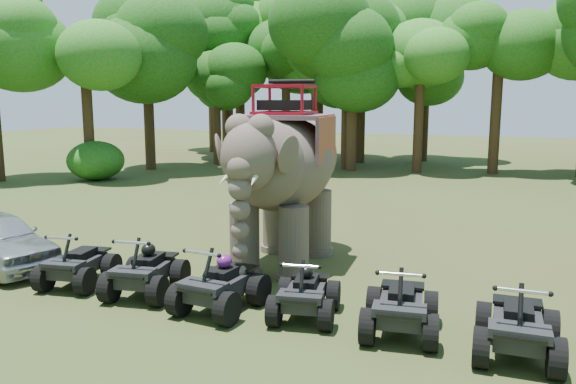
% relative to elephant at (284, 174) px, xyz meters
% --- Properties ---
extents(ground, '(110.00, 110.00, 0.00)m').
position_rel_elephant_xyz_m(ground, '(0.33, -1.75, -2.22)').
color(ground, '#47381E').
rests_on(ground, ground).
extents(elephant, '(2.72, 5.45, 4.45)m').
position_rel_elephant_xyz_m(elephant, '(0.00, 0.00, 0.00)').
color(elephant, brown).
rests_on(elephant, ground).
extents(atv_0, '(1.45, 1.81, 1.22)m').
position_rel_elephant_xyz_m(atv_0, '(-3.57, -3.08, -1.61)').
color(atv_0, black).
rests_on(atv_0, ground).
extents(atv_1, '(1.53, 1.92, 1.29)m').
position_rel_elephant_xyz_m(atv_1, '(-1.84, -3.06, -1.58)').
color(atv_1, black).
rests_on(atv_1, ground).
extents(atv_2, '(1.44, 1.88, 1.31)m').
position_rel_elephant_xyz_m(atv_2, '(0.00, -3.27, -1.57)').
color(atv_2, black).
rests_on(atv_2, ground).
extents(atv_3, '(1.41, 1.76, 1.18)m').
position_rel_elephant_xyz_m(atv_3, '(1.63, -3.02, -1.64)').
color(atv_3, black).
rests_on(atv_3, ground).
extents(atv_4, '(1.46, 1.87, 1.28)m').
position_rel_elephant_xyz_m(atv_4, '(3.41, -3.11, -1.59)').
color(atv_4, black).
rests_on(atv_4, ground).
extents(atv_5, '(1.30, 1.77, 1.30)m').
position_rel_elephant_xyz_m(atv_5, '(5.27, -3.31, -1.58)').
color(atv_5, black).
rests_on(atv_5, ground).
extents(tree_0, '(5.21, 5.21, 7.44)m').
position_rel_elephant_xyz_m(tree_0, '(0.33, 18.97, 1.49)').
color(tree_0, '#195114').
rests_on(tree_0, ground).
extents(tree_1, '(5.94, 5.94, 8.49)m').
position_rel_elephant_xyz_m(tree_1, '(4.25, 19.96, 2.02)').
color(tree_1, '#195114').
rests_on(tree_1, ground).
extents(tree_27, '(5.10, 5.10, 7.28)m').
position_rel_elephant_xyz_m(tree_27, '(-14.66, 10.26, 1.42)').
color(tree_27, '#195114').
rests_on(tree_27, ground).
extents(tree_28, '(6.59, 6.59, 9.41)m').
position_rel_elephant_xyz_m(tree_28, '(-14.26, 14.84, 2.48)').
color(tree_28, '#195114').
rests_on(tree_28, ground).
extents(tree_29, '(4.74, 4.74, 6.77)m').
position_rel_elephant_xyz_m(tree_29, '(-11.91, 18.56, 1.16)').
color(tree_29, '#195114').
rests_on(tree_29, ground).
extents(tree_30, '(5.70, 5.70, 8.15)m').
position_rel_elephant_xyz_m(tree_30, '(-8.38, 21.27, 1.85)').
color(tree_30, '#195114').
rests_on(tree_30, ground).
extents(tree_31, '(6.85, 6.85, 9.79)m').
position_rel_elephant_xyz_m(tree_31, '(-3.29, 18.42, 2.67)').
color(tree_31, '#195114').
rests_on(tree_31, ground).
extents(tree_32, '(5.48, 5.48, 7.83)m').
position_rel_elephant_xyz_m(tree_32, '(-6.09, 20.34, 1.69)').
color(tree_32, '#195114').
rests_on(tree_32, ground).
extents(tree_33, '(6.42, 6.42, 9.18)m').
position_rel_elephant_xyz_m(tree_33, '(-0.22, 25.10, 2.36)').
color(tree_33, '#195114').
rests_on(tree_33, ground).
extents(tree_35, '(6.93, 6.93, 9.91)m').
position_rel_elephant_xyz_m(tree_35, '(-13.08, 22.05, 2.73)').
color(tree_35, '#195114').
rests_on(tree_35, ground).
extents(tree_37, '(6.22, 6.22, 8.88)m').
position_rel_elephant_xyz_m(tree_37, '(-3.86, 22.75, 2.22)').
color(tree_37, '#195114').
rests_on(tree_37, ground).
extents(tree_38, '(6.96, 6.96, 9.94)m').
position_rel_elephant_xyz_m(tree_38, '(-6.87, 23.35, 2.75)').
color(tree_38, '#195114').
rests_on(tree_38, ground).
extents(tree_39, '(4.91, 4.91, 7.02)m').
position_rel_elephant_xyz_m(tree_39, '(-0.38, 23.70, 1.28)').
color(tree_39, '#195114').
rests_on(tree_39, ground).
extents(tree_40, '(7.61, 7.61, 10.88)m').
position_rel_elephant_xyz_m(tree_40, '(-12.10, 22.22, 3.21)').
color(tree_40, '#195114').
rests_on(tree_40, ground).
extents(tree_42, '(5.58, 5.58, 7.98)m').
position_rel_elephant_xyz_m(tree_42, '(-3.86, 19.28, 1.76)').
color(tree_42, '#195114').
rests_on(tree_42, ground).
extents(tree_44, '(5.70, 5.70, 8.15)m').
position_rel_elephant_xyz_m(tree_44, '(-14.41, 25.10, 1.85)').
color(tree_44, '#195114').
rests_on(tree_44, ground).
extents(tree_45, '(7.10, 7.10, 10.15)m').
position_rel_elephant_xyz_m(tree_45, '(-16.17, 25.74, 2.85)').
color(tree_45, '#195114').
rests_on(tree_45, ground).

